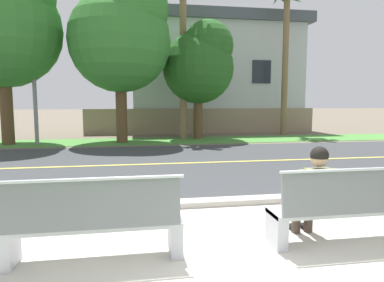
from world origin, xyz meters
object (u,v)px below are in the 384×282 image
object	(u,v)px
bench_right	(348,209)
shade_tree_far_left	(4,20)
seated_person_olive	(314,190)
bench_left	(94,223)
streetlamp	(33,38)
shade_tree_centre	(201,63)
palm_tree_tall	(287,12)
shade_tree_left	(123,33)

from	to	relation	value
bench_right	shade_tree_far_left	bearing A→B (deg)	123.49
shade_tree_far_left	bench_right	bearing A→B (deg)	-56.51
seated_person_olive	shade_tree_far_left	bearing A→B (deg)	122.57
bench_left	streetlamp	size ratio (longest dim) A/B	0.25
bench_right	shade_tree_centre	world-z (taller)	shade_tree_centre
bench_right	palm_tree_tall	xyz separation A→B (m)	(5.42, 13.84, 5.99)
shade_tree_left	palm_tree_tall	bearing A→B (deg)	15.22
bench_left	streetlamp	xyz separation A→B (m)	(-3.52, 11.66, 3.92)
bench_left	shade_tree_far_left	bearing A→B (deg)	111.48
streetlamp	shade_tree_left	size ratio (longest dim) A/B	1.08
streetlamp	shade_tree_centre	size ratio (longest dim) A/B	1.39
streetlamp	shade_tree_centre	xyz separation A→B (m)	(7.18, 0.89, -0.76)
bench_left	shade_tree_left	size ratio (longest dim) A/B	0.27
shade_tree_far_left	shade_tree_left	xyz separation A→B (m)	(4.64, 0.03, -0.37)
streetlamp	shade_tree_left	bearing A→B (deg)	-1.59
shade_tree_centre	palm_tree_tall	world-z (taller)	palm_tree_tall
shade_tree_centre	seated_person_olive	bearing A→B (deg)	-94.36
palm_tree_tall	bench_right	bearing A→B (deg)	-111.37
bench_right	palm_tree_tall	world-z (taller)	palm_tree_tall
bench_left	seated_person_olive	xyz separation A→B (m)	(2.72, 0.17, 0.21)
streetlamp	shade_tree_centre	distance (m)	7.28
shade_tree_far_left	palm_tree_tall	world-z (taller)	palm_tree_tall
shade_tree_centre	palm_tree_tall	size ratio (longest dim) A/B	0.69
streetlamp	palm_tree_tall	bearing A→B (deg)	10.30
shade_tree_left	seated_person_olive	bearing A→B (deg)	-77.08
shade_tree_far_left	shade_tree_centre	world-z (taller)	shade_tree_far_left
shade_tree_far_left	shade_tree_centre	distance (m)	8.38
shade_tree_far_left	palm_tree_tall	bearing A→B (deg)	10.06
bench_left	shade_tree_left	xyz separation A→B (m)	(0.11, 11.56, 4.21)
shade_tree_far_left	shade_tree_left	distance (m)	4.66
streetlamp	shade_tree_far_left	distance (m)	1.22
palm_tree_tall	seated_person_olive	bearing A→B (deg)	-112.95
shade_tree_left	palm_tree_tall	size ratio (longest dim) A/B	0.89
palm_tree_tall	shade_tree_far_left	bearing A→B (deg)	-169.94
seated_person_olive	palm_tree_tall	distance (m)	15.93
bench_left	palm_tree_tall	distance (m)	17.32
seated_person_olive	streetlamp	world-z (taller)	streetlamp
bench_right	streetlamp	bearing A→B (deg)	119.57
bench_left	bench_right	bearing A→B (deg)	0.00
bench_right	shade_tree_centre	xyz separation A→B (m)	(0.57, 12.55, 3.15)
shade_tree_left	streetlamp	bearing A→B (deg)	178.41
bench_left	shade_tree_centre	distance (m)	13.44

